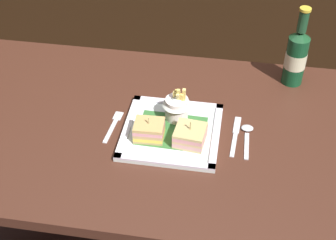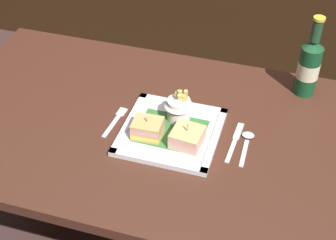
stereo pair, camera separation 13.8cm
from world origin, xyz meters
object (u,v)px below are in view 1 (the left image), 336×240
object	(u,v)px
dining_table	(165,160)
sandwich_half_left	(149,130)
square_plate	(172,132)
fries_cup	(177,105)
beer_bottle	(296,56)
sandwich_half_right	(190,135)
spoon	(247,133)
fork	(114,125)
knife	(235,134)

from	to	relation	value
dining_table	sandwich_half_left	size ratio (longest dim) A/B	16.48
square_plate	fries_cup	xyz separation A→B (m)	(0.01, 0.06, 0.05)
dining_table	beer_bottle	world-z (taller)	beer_bottle
square_plate	sandwich_half_left	size ratio (longest dim) A/B	3.25
sandwich_half_right	beer_bottle	world-z (taller)	beer_bottle
dining_table	fries_cup	world-z (taller)	fries_cup
dining_table	sandwich_half_left	xyz separation A→B (m)	(-0.03, -0.06, 0.17)
sandwich_half_right	spoon	world-z (taller)	sandwich_half_right
fork	sandwich_half_right	bearing A→B (deg)	-10.97
sandwich_half_right	fries_cup	bearing A→B (deg)	118.46
dining_table	spoon	distance (m)	0.27
square_plate	beer_bottle	xyz separation A→B (m)	(0.34, 0.31, 0.09)
beer_bottle	spoon	distance (m)	0.32
fork	square_plate	bearing A→B (deg)	-2.77
beer_bottle	fork	xyz separation A→B (m)	(-0.51, -0.30, -0.10)
spoon	fork	bearing A→B (deg)	-176.57
knife	fries_cup	bearing A→B (deg)	168.93
dining_table	fork	size ratio (longest dim) A/B	9.92
square_plate	sandwich_half_right	world-z (taller)	sandwich_half_right
dining_table	beer_bottle	distance (m)	0.52
square_plate	knife	size ratio (longest dim) A/B	1.61
square_plate	knife	xyz separation A→B (m)	(0.18, 0.02, -0.00)
square_plate	dining_table	bearing A→B (deg)	139.74
square_plate	knife	world-z (taller)	square_plate
sandwich_half_left	knife	xyz separation A→B (m)	(0.24, 0.06, -0.03)
sandwich_half_left	fries_cup	bearing A→B (deg)	56.10
sandwich_half_left	knife	bearing A→B (deg)	14.19
sandwich_half_left	spoon	xyz separation A→B (m)	(0.27, 0.07, -0.03)
fries_cup	fork	size ratio (longest dim) A/B	0.79
square_plate	fries_cup	bearing A→B (deg)	83.98
fries_cup	knife	distance (m)	0.19
fries_cup	knife	xyz separation A→B (m)	(0.17, -0.03, -0.06)
fries_cup	beer_bottle	xyz separation A→B (m)	(0.34, 0.25, 0.04)
dining_table	sandwich_half_right	size ratio (longest dim) A/B	15.33
spoon	knife	bearing A→B (deg)	-167.10
sandwich_half_right	knife	size ratio (longest dim) A/B	0.53
fork	knife	bearing A→B (deg)	2.55
fork	spoon	distance (m)	0.38
dining_table	square_plate	world-z (taller)	square_plate
spoon	beer_bottle	bearing A→B (deg)	64.82
knife	dining_table	bearing A→B (deg)	-178.88
knife	sandwich_half_left	bearing A→B (deg)	-165.81
spoon	dining_table	bearing A→B (deg)	-177.25
sandwich_half_left	fries_cup	world-z (taller)	fries_cup
sandwich_half_right	square_plate	bearing A→B (deg)	147.75
sandwich_half_left	fork	world-z (taller)	sandwich_half_left
fries_cup	spoon	bearing A→B (deg)	-7.38
sandwich_half_left	fork	distance (m)	0.13
fries_cup	fork	xyz separation A→B (m)	(-0.18, -0.05, -0.06)
spoon	sandwich_half_right	bearing A→B (deg)	-156.55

